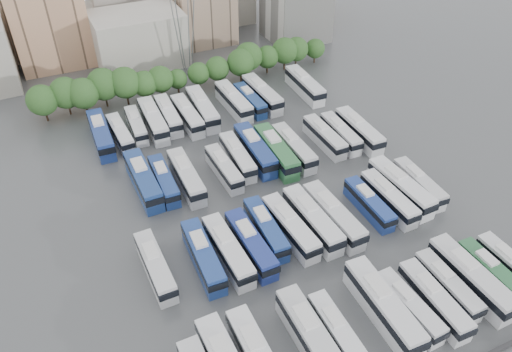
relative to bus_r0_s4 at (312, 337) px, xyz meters
name	(u,v)px	position (x,y,z in m)	size (l,w,h in m)	color
ground	(281,207)	(8.21, 23.41, -2.04)	(220.00, 220.00, 0.00)	#424447
tree_line	(179,73)	(5.75, 65.56, 2.42)	(65.85, 7.86, 8.22)	black
city_buildings	(120,15)	(0.75, 95.27, 5.83)	(102.00, 35.00, 20.00)	#9E998E
bus_r0_s4	(312,337)	(0.00, 0.00, 0.00)	(3.08, 13.29, 4.16)	silver
bus_r0_s5	(338,334)	(3.18, -0.71, -0.33)	(2.69, 11.15, 3.48)	silver
bus_r0_s7	(383,306)	(10.03, 0.10, 0.07)	(3.47, 13.78, 4.29)	silver
bus_r0_s8	(409,306)	(13.13, -1.05, -0.38)	(2.76, 10.88, 3.39)	silver
bus_r0_s9	(434,300)	(16.44, -1.62, -0.24)	(2.88, 11.73, 3.66)	silver
bus_r0_s10	(447,285)	(19.66, -0.47, -0.38)	(2.56, 10.84, 3.39)	silver
bus_r0_s11	(471,278)	(22.92, -1.00, 0.01)	(3.05, 13.36, 4.18)	silver
bus_r0_s12	(492,273)	(26.27, -1.36, -0.36)	(2.46, 10.95, 3.43)	#2B643B
bus_r0_s13	(511,266)	(29.56, -1.58, -0.37)	(2.44, 10.88, 3.41)	silver
bus_r1_s0	(155,266)	(-13.13, 18.23, -0.24)	(2.76, 11.72, 3.66)	silver
bus_r1_s2	(203,256)	(-6.81, 17.18, -0.14)	(3.15, 12.43, 3.87)	navy
bus_r1_s3	(228,250)	(-3.42, 16.66, -0.11)	(3.05, 12.62, 3.94)	silver
bus_r1_s4	(251,244)	(-0.08, 16.50, -0.15)	(2.91, 12.33, 3.85)	navy
bus_r1_s5	(266,229)	(3.18, 18.46, -0.25)	(3.05, 11.73, 3.65)	navy
bus_r1_s6	(290,227)	(6.41, 17.09, -0.11)	(3.31, 12.66, 3.94)	silver
bus_r1_s7	(312,220)	(10.01, 17.05, -0.01)	(3.16, 13.25, 4.14)	silver
bus_r1_s8	(333,215)	(13.25, 16.55, 0.00)	(3.26, 13.30, 4.15)	silver
bus_r1_s10	(369,203)	(19.85, 16.83, -0.36)	(2.55, 10.93, 3.42)	navy
bus_r1_s11	(389,198)	(23.20, 16.46, -0.21)	(2.66, 11.89, 3.73)	white
bus_r1_s12	(401,187)	(26.34, 17.65, 0.01)	(3.40, 13.44, 4.18)	silver
bus_r1_s13	(419,183)	(29.84, 17.43, -0.29)	(3.02, 11.45, 3.56)	silver
bus_r2_s1	(143,180)	(-9.84, 36.56, 0.06)	(3.15, 13.64, 4.27)	navy
bus_r2_s2	(164,180)	(-6.79, 35.46, -0.29)	(2.82, 11.45, 3.57)	navy
bus_r2_s3	(186,176)	(-3.27, 34.62, -0.08)	(2.96, 12.78, 4.00)	silver
bus_r2_s5	(224,168)	(3.20, 34.37, -0.31)	(2.66, 11.29, 3.53)	silver
bus_r2_s6	(238,156)	(6.52, 36.36, -0.20)	(3.14, 12.05, 3.75)	silver
bus_r2_s7	(255,150)	(9.94, 36.64, 0.04)	(3.46, 13.60, 4.23)	navy
bus_r2_s8	(276,151)	(13.01, 34.67, 0.06)	(3.62, 13.77, 4.28)	#2E6B3B
bus_r2_s9	(294,148)	(16.40, 34.53, -0.11)	(2.77, 12.53, 3.93)	silver
bus_r2_s11	(325,136)	(23.24, 35.42, -0.23)	(2.58, 11.76, 3.69)	silver
bus_r2_s12	(341,133)	(26.53, 35.18, -0.28)	(2.95, 11.52, 3.59)	silver
bus_r2_s13	(359,130)	(29.92, 34.29, -0.06)	(3.14, 12.91, 4.03)	silver
bus_r3_s0	(101,134)	(-13.30, 52.86, 0.04)	(3.34, 13.56, 4.23)	navy
bus_r3_s1	(120,133)	(-9.99, 52.19, -0.32)	(2.90, 11.24, 3.50)	silver
bus_r3_s2	(136,125)	(-6.63, 53.84, -0.37)	(2.90, 10.98, 3.41)	silver
bus_r3_s3	(153,120)	(-3.37, 53.56, 0.02)	(3.28, 13.43, 4.19)	silver
bus_r3_s4	(168,115)	(-0.15, 54.54, -0.17)	(3.09, 12.24, 3.81)	silver
bus_r3_s5	(187,115)	(3.11, 52.75, -0.10)	(2.83, 12.63, 3.96)	silver
bus_r3_s6	(203,108)	(6.55, 53.70, 0.06)	(3.65, 13.77, 4.28)	silver
bus_r3_s8	(234,101)	(13.26, 53.96, -0.02)	(3.11, 13.17, 4.12)	silver
bus_r3_s9	(250,100)	(16.58, 53.31, -0.30)	(2.69, 11.34, 3.54)	navy
bus_r3_s10	(262,94)	(19.65, 54.12, 0.02)	(3.40, 13.48, 4.20)	silver
bus_r3_s13	(305,85)	(29.50, 53.82, 0.04)	(3.46, 13.58, 4.23)	silver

